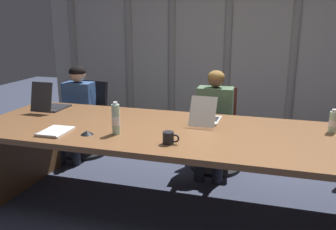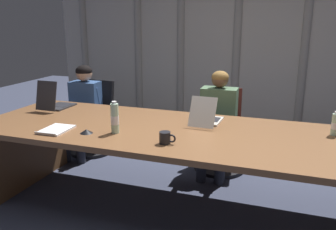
{
  "view_description": "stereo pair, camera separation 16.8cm",
  "coord_description": "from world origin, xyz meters",
  "views": [
    {
      "loc": [
        0.57,
        -2.88,
        1.7
      ],
      "look_at": [
        -0.3,
        0.1,
        0.85
      ],
      "focal_mm": 37.66,
      "sensor_mm": 36.0,
      "label": 1
    },
    {
      "loc": [
        0.73,
        -2.83,
        1.7
      ],
      "look_at": [
        -0.3,
        0.1,
        0.85
      ],
      "focal_mm": 37.66,
      "sensor_mm": 36.0,
      "label": 2
    }
  ],
  "objects": [
    {
      "name": "conference_table",
      "position": [
        0.0,
        0.0,
        0.61
      ],
      "size": [
        4.11,
        1.27,
        0.75
      ],
      "color": "brown",
      "rests_on": "ground_plane"
    },
    {
      "name": "laptop_left_mid",
      "position": [
        0.02,
        0.29,
        0.81
      ],
      "size": [
        0.25,
        0.44,
        0.27
      ],
      "rotation": [
        0.0,
        0.0,
        1.54
      ],
      "color": "beige",
      "rests_on": "conference_table"
    },
    {
      "name": "ground_plane",
      "position": [
        0.0,
        0.0,
        0.0
      ],
      "size": [
        12.65,
        12.65,
        0.0
      ],
      "primitive_type": "plane",
      "color": "#383D51"
    },
    {
      "name": "curtain_backdrop",
      "position": [
        -0.0,
        2.71,
        1.36
      ],
      "size": [
        6.33,
        0.17,
        2.73
      ],
      "color": "beige",
      "rests_on": "ground_plane"
    },
    {
      "name": "office_chair_left_end",
      "position": [
        -1.69,
        1.05,
        0.35
      ],
      "size": [
        0.6,
        0.6,
        0.92
      ],
      "rotation": [
        0.0,
        0.0,
        -1.7
      ],
      "color": "black",
      "rests_on": "ground_plane"
    },
    {
      "name": "person_left_mid",
      "position": [
        -0.0,
        0.89,
        0.66
      ],
      "size": [
        0.41,
        0.55,
        1.16
      ],
      "rotation": [
        0.0,
        0.0,
        -1.54
      ],
      "color": "#4C6B4C",
      "rests_on": "ground_plane"
    },
    {
      "name": "spiral_notepad",
      "position": [
        -1.18,
        -0.37,
        0.76
      ],
      "size": [
        0.23,
        0.31,
        0.03
      ],
      "rotation": [
        0.0,
        0.0,
        0.04
      ],
      "color": "silver",
      "rests_on": "conference_table"
    },
    {
      "name": "conference_mic_left_side",
      "position": [
        -0.89,
        -0.35,
        0.77
      ],
      "size": [
        0.11,
        0.11,
        0.03
      ],
      "primitive_type": "cone",
      "color": "black",
      "rests_on": "conference_table"
    },
    {
      "name": "coffee_mug_near",
      "position": [
        -0.16,
        -0.37,
        0.8
      ],
      "size": [
        0.14,
        0.09,
        0.1
      ],
      "color": "black",
      "rests_on": "conference_table"
    },
    {
      "name": "office_chair_left_mid",
      "position": [
        0.02,
        1.05,
        0.35
      ],
      "size": [
        0.6,
        0.6,
        0.92
      ],
      "rotation": [
        0.0,
        0.0,
        -1.45
      ],
      "color": "#511E19",
      "rests_on": "ground_plane"
    },
    {
      "name": "laptop_left_end",
      "position": [
        -1.68,
        0.3,
        0.81
      ],
      "size": [
        0.25,
        0.41,
        0.32
      ],
      "rotation": [
        0.0,
        0.0,
        1.56
      ],
      "color": "#2D2D33",
      "rests_on": "conference_table"
    },
    {
      "name": "person_left_end",
      "position": [
        -1.72,
        0.89,
        0.66
      ],
      "size": [
        0.4,
        0.56,
        1.15
      ],
      "rotation": [
        0.0,
        0.0,
        -1.51
      ],
      "color": "#335184",
      "rests_on": "ground_plane"
    },
    {
      "name": "water_bottle_secondary",
      "position": [
        1.12,
        0.31,
        0.85
      ],
      "size": [
        0.07,
        0.07,
        0.21
      ],
      "color": "#ADD1B2",
      "rests_on": "conference_table"
    },
    {
      "name": "water_bottle_primary",
      "position": [
        -0.66,
        -0.26,
        0.88
      ],
      "size": [
        0.07,
        0.07,
        0.28
      ],
      "color": "#ADD1B2",
      "rests_on": "conference_table"
    }
  ]
}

